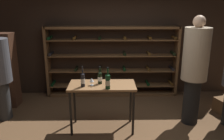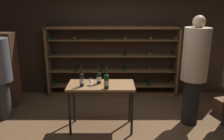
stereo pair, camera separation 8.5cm
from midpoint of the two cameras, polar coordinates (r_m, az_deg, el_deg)
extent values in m
plane|color=brown|center=(4.19, 2.00, -16.38)|extent=(10.40, 10.40, 0.00)
cube|color=#332319|center=(5.81, 1.01, 7.22)|extent=(5.90, 0.10, 2.72)
cube|color=brown|center=(5.90, -16.27, 1.96)|extent=(0.06, 0.32, 1.76)
cube|color=brown|center=(5.93, 15.44, 2.10)|extent=(0.06, 0.32, 1.76)
cube|color=brown|center=(5.55, -0.39, 10.68)|extent=(3.23, 0.32, 0.06)
cube|color=brown|center=(5.95, -0.36, -5.87)|extent=(3.23, 0.32, 0.06)
cube|color=brown|center=(5.87, -0.36, -3.78)|extent=(3.15, 0.32, 0.02)
cylinder|color=black|center=(6.03, -14.94, -3.25)|extent=(0.08, 0.30, 0.08)
cylinder|color=#4C3314|center=(5.91, -9.22, -3.28)|extent=(0.08, 0.30, 0.08)
cylinder|color=black|center=(5.86, -3.34, -3.29)|extent=(0.08, 0.30, 0.08)
cylinder|color=#4C3314|center=(5.86, 2.60, -3.26)|extent=(0.08, 0.30, 0.08)
cylinder|color=black|center=(5.93, 8.47, -3.19)|extent=(0.08, 0.30, 0.08)
cylinder|color=#4C3314|center=(6.06, 14.14, -3.10)|extent=(0.08, 0.30, 0.08)
cube|color=brown|center=(5.75, -0.37, -0.12)|extent=(3.15, 0.32, 0.02)
cylinder|color=black|center=(5.80, -9.39, 0.37)|extent=(0.08, 0.30, 0.08)
cylinder|color=black|center=(5.74, -3.40, 0.40)|extent=(0.08, 0.30, 0.08)
cylinder|color=black|center=(5.75, 2.65, 0.43)|extent=(0.08, 0.30, 0.08)
cylinder|color=#4C3314|center=(5.82, 8.62, 0.45)|extent=(0.08, 0.30, 0.08)
cylinder|color=black|center=(5.95, 14.39, 0.47)|extent=(0.08, 0.30, 0.08)
cube|color=brown|center=(5.66, -0.38, 3.69)|extent=(3.15, 0.32, 0.02)
cylinder|color=black|center=(5.83, -15.49, 4.03)|extent=(0.08, 0.30, 0.08)
cylinder|color=black|center=(5.66, 2.70, 4.24)|extent=(0.08, 0.30, 0.08)
cylinder|color=#4C3314|center=(5.73, 8.79, 4.22)|extent=(0.08, 0.30, 0.08)
cylinder|color=black|center=(5.86, 14.65, 4.15)|extent=(0.08, 0.30, 0.08)
cube|color=brown|center=(5.59, -0.38, 7.61)|extent=(3.15, 0.32, 0.02)
cylinder|color=black|center=(5.77, -15.77, 7.83)|extent=(0.08, 0.30, 0.08)
cylinder|color=#4C3314|center=(5.64, -9.75, 8.03)|extent=(0.08, 0.30, 0.08)
cylinder|color=black|center=(5.58, -3.53, 8.15)|extent=(0.08, 0.30, 0.08)
cylinder|color=#4C3314|center=(5.59, 2.76, 8.17)|extent=(0.08, 0.30, 0.08)
cylinder|color=#4C3314|center=(5.66, 8.95, 8.09)|extent=(0.08, 0.30, 0.08)
cylinder|color=#4C3314|center=(5.80, 14.92, 7.93)|extent=(0.08, 0.30, 0.08)
cube|color=brown|center=(4.08, -3.10, -3.90)|extent=(1.19, 0.58, 0.04)
cylinder|color=black|center=(4.09, -10.95, -10.81)|extent=(0.04, 0.04, 0.84)
cylinder|color=black|center=(4.05, 4.76, -10.85)|extent=(0.04, 0.04, 0.84)
cylinder|color=black|center=(4.52, -9.93, -8.09)|extent=(0.04, 0.04, 0.84)
cylinder|color=black|center=(4.48, 4.16, -8.09)|extent=(0.04, 0.04, 0.84)
cylinder|color=#2C2C2C|center=(5.15, -26.39, -6.84)|extent=(0.32, 0.32, 0.79)
cylinder|color=black|center=(4.69, 18.82, -7.44)|extent=(0.31, 0.31, 0.90)
cylinder|color=tan|center=(4.42, 19.89, 3.78)|extent=(0.47, 0.47, 0.97)
sphere|color=tan|center=(4.34, 20.62, 11.35)|extent=(0.22, 0.22, 0.22)
cube|color=olive|center=(4.61, 18.65, 5.84)|extent=(0.05, 0.01, 0.54)
cube|color=#4C2D1E|center=(5.63, -25.57, -0.10)|extent=(0.44, 0.36, 1.67)
cylinder|color=black|center=(4.08, -3.67, -2.10)|extent=(0.08, 0.08, 0.20)
cone|color=black|center=(4.05, -3.70, -0.57)|extent=(0.08, 0.08, 0.03)
cylinder|color=black|center=(4.04, -3.71, 0.08)|extent=(0.03, 0.03, 0.07)
cylinder|color=black|center=(4.03, -3.72, 0.72)|extent=(0.03, 0.03, 0.02)
cylinder|color=silver|center=(4.09, -3.67, -2.23)|extent=(0.08, 0.08, 0.08)
cylinder|color=black|center=(3.82, -1.71, -3.05)|extent=(0.08, 0.08, 0.24)
cone|color=black|center=(3.78, -1.73, -1.17)|extent=(0.08, 0.08, 0.03)
cylinder|color=black|center=(3.76, -1.74, -0.30)|extent=(0.03, 0.03, 0.10)
cylinder|color=black|center=(3.75, -1.75, 0.55)|extent=(0.03, 0.03, 0.02)
cylinder|color=#C6B28C|center=(3.83, -1.71, -3.22)|extent=(0.09, 0.09, 0.09)
cylinder|color=black|center=(3.97, -7.98, -2.60)|extent=(0.07, 0.07, 0.22)
cone|color=black|center=(3.93, -8.05, -0.89)|extent=(0.07, 0.07, 0.03)
cylinder|color=black|center=(3.91, -8.08, -0.05)|extent=(0.03, 0.03, 0.10)
cylinder|color=black|center=(3.90, -8.12, 0.77)|extent=(0.03, 0.03, 0.02)
cylinder|color=silver|center=(3.97, -7.98, -2.75)|extent=(0.07, 0.07, 0.09)
cylinder|color=silver|center=(4.05, -5.71, -3.79)|extent=(0.07, 0.07, 0.00)
cylinder|color=silver|center=(4.04, -5.72, -3.35)|extent=(0.01, 0.01, 0.06)
cone|color=silver|center=(4.02, -5.75, -2.49)|extent=(0.08, 0.08, 0.07)
cylinder|color=#590A14|center=(4.02, -5.74, -2.69)|extent=(0.04, 0.04, 0.02)
camera|label=1|loc=(0.04, -90.61, -0.17)|focal=36.29mm
camera|label=2|loc=(0.04, 89.39, 0.17)|focal=36.29mm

